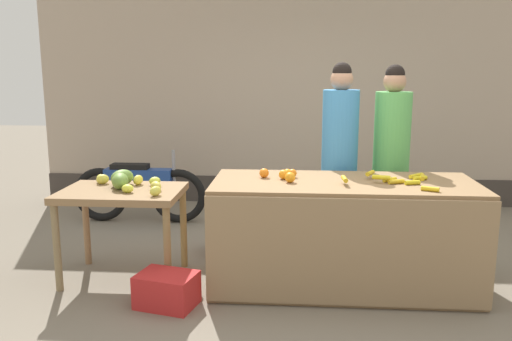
{
  "coord_description": "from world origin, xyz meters",
  "views": [
    {
      "loc": [
        -0.07,
        -4.27,
        1.81
      ],
      "look_at": [
        -0.41,
        0.15,
        0.95
      ],
      "focal_mm": 36.91,
      "sensor_mm": 36.0,
      "label": 1
    }
  ],
  "objects": [
    {
      "name": "produce_sack",
      "position": [
        -0.79,
        0.71,
        0.24
      ],
      "size": [
        0.32,
        0.38,
        0.48
      ],
      "primitive_type": "ellipsoid",
      "rotation": [
        0.0,
        0.0,
        1.51
      ],
      "color": "maroon",
      "rests_on": "ground"
    },
    {
      "name": "vendor_woman_blue_shirt",
      "position": [
        0.35,
        0.7,
        0.94
      ],
      "size": [
        0.34,
        0.34,
        1.87
      ],
      "color": "#33333D",
      "rests_on": "ground"
    },
    {
      "name": "vendor_woman_green_shirt",
      "position": [
        0.84,
        0.76,
        0.93
      ],
      "size": [
        0.34,
        0.34,
        1.85
      ],
      "color": "#33333D",
      "rests_on": "ground"
    },
    {
      "name": "mango_papaya_pile",
      "position": [
        -1.54,
        0.08,
        0.86
      ],
      "size": [
        0.74,
        0.58,
        0.14
      ],
      "color": "#D1DE48",
      "rests_on": "side_table_wooden"
    },
    {
      "name": "fruit_stall_counter",
      "position": [
        0.33,
        -0.01,
        0.45
      ],
      "size": [
        2.16,
        0.93,
        0.9
      ],
      "color": "olive",
      "rests_on": "ground"
    },
    {
      "name": "produce_crate",
      "position": [
        -1.05,
        -0.52,
        0.13
      ],
      "size": [
        0.51,
        0.42,
        0.26
      ],
      "primitive_type": "cube",
      "rotation": [
        0.0,
        0.0,
        -0.25
      ],
      "color": "red",
      "rests_on": "ground"
    },
    {
      "name": "banana_bunch_pile",
      "position": [
        0.77,
        -0.01,
        0.93
      ],
      "size": [
        0.73,
        0.61,
        0.07
      ],
      "color": "yellow",
      "rests_on": "fruit_stall_counter"
    },
    {
      "name": "side_table_wooden",
      "position": [
        -1.55,
        0.0,
        0.69
      ],
      "size": [
        1.02,
        0.71,
        0.8
      ],
      "color": "olive",
      "rests_on": "ground"
    },
    {
      "name": "orange_pile",
      "position": [
        -0.17,
        0.05,
        0.94
      ],
      "size": [
        0.32,
        0.29,
        0.09
      ],
      "color": "orange",
      "rests_on": "fruit_stall_counter"
    },
    {
      "name": "parked_motorcycle",
      "position": [
        -1.92,
        1.7,
        0.4
      ],
      "size": [
        1.6,
        0.18,
        0.88
      ],
      "color": "black",
      "rests_on": "ground"
    },
    {
      "name": "market_wall_back",
      "position": [
        0.0,
        2.85,
        1.38
      ],
      "size": [
        7.05,
        0.23,
        2.81
      ],
      "color": "tan",
      "rests_on": "ground"
    },
    {
      "name": "ground_plane",
      "position": [
        0.0,
        0.0,
        0.0
      ],
      "size": [
        24.0,
        24.0,
        0.0
      ],
      "primitive_type": "plane",
      "color": "#756B5B"
    }
  ]
}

